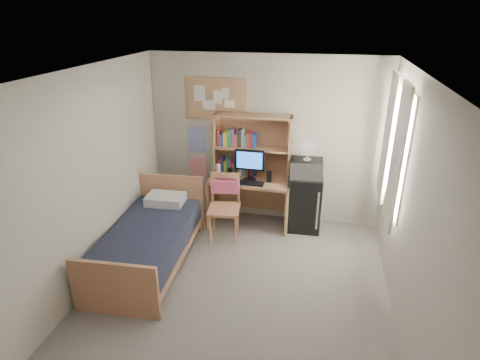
% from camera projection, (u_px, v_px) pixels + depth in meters
% --- Properties ---
extents(floor, '(3.60, 4.20, 0.02)m').
position_uv_depth(floor, '(236.00, 296.00, 4.83)').
color(floor, gray).
rests_on(floor, ground).
extents(ceiling, '(3.60, 4.20, 0.02)m').
position_uv_depth(ceiling, '(235.00, 74.00, 3.81)').
color(ceiling, silver).
rests_on(ceiling, wall_back).
extents(wall_back, '(3.60, 0.04, 2.60)m').
position_uv_depth(wall_back, '(265.00, 140.00, 6.21)').
color(wall_back, beige).
rests_on(wall_back, floor).
extents(wall_front, '(3.60, 0.04, 2.60)m').
position_uv_depth(wall_front, '(161.00, 344.00, 2.43)').
color(wall_front, beige).
rests_on(wall_front, floor).
extents(wall_left, '(0.04, 4.20, 2.60)m').
position_uv_depth(wall_left, '(85.00, 184.00, 4.66)').
color(wall_left, beige).
rests_on(wall_left, floor).
extents(wall_right, '(0.04, 4.20, 2.60)m').
position_uv_depth(wall_right, '(412.00, 214.00, 3.98)').
color(wall_right, beige).
rests_on(wall_right, floor).
extents(window_unit, '(0.10, 1.40, 1.70)m').
position_uv_depth(window_unit, '(395.00, 147.00, 4.95)').
color(window_unit, white).
rests_on(window_unit, wall_right).
extents(curtain_left, '(0.04, 0.55, 1.70)m').
position_uv_depth(curtain_left, '(397.00, 158.00, 4.60)').
color(curtain_left, white).
rests_on(curtain_left, wall_right).
extents(curtain_right, '(0.04, 0.55, 1.70)m').
position_uv_depth(curtain_right, '(388.00, 138.00, 5.32)').
color(curtain_right, white).
rests_on(curtain_right, wall_right).
extents(bulletin_board, '(0.94, 0.03, 0.64)m').
position_uv_depth(bulletin_board, '(215.00, 99.00, 6.10)').
color(bulletin_board, tan).
rests_on(bulletin_board, wall_back).
extents(poster_wave, '(0.30, 0.01, 0.42)m').
position_uv_depth(poster_wave, '(197.00, 139.00, 6.43)').
color(poster_wave, '#2839A1').
rests_on(poster_wave, wall_back).
extents(poster_japan, '(0.28, 0.01, 0.36)m').
position_uv_depth(poster_japan, '(198.00, 167.00, 6.61)').
color(poster_japan, red).
rests_on(poster_japan, wall_back).
extents(desk, '(1.25, 0.64, 0.78)m').
position_uv_depth(desk, '(250.00, 201.00, 6.30)').
color(desk, tan).
rests_on(desk, floor).
extents(desk_chair, '(0.56, 0.56, 0.99)m').
position_uv_depth(desk_chair, '(224.00, 209.00, 5.84)').
color(desk_chair, tan).
rests_on(desk_chair, floor).
extents(mini_fridge, '(0.53, 0.53, 0.87)m').
position_uv_depth(mini_fridge, '(304.00, 202.00, 6.17)').
color(mini_fridge, black).
rests_on(mini_fridge, floor).
extents(bed, '(1.07, 2.00, 0.54)m').
position_uv_depth(bed, '(149.00, 246.00, 5.33)').
color(bed, black).
rests_on(bed, floor).
extents(hutch, '(1.18, 0.31, 0.96)m').
position_uv_depth(hutch, '(252.00, 146.00, 6.09)').
color(hutch, tan).
rests_on(hutch, desk).
extents(monitor, '(0.44, 0.04, 0.47)m').
position_uv_depth(monitor, '(250.00, 166.00, 6.00)').
color(monitor, black).
rests_on(monitor, desk).
extents(keyboard, '(0.48, 0.16, 0.02)m').
position_uv_depth(keyboard, '(248.00, 183.00, 5.96)').
color(keyboard, black).
rests_on(keyboard, desk).
extents(speaker_left, '(0.07, 0.07, 0.17)m').
position_uv_depth(speaker_left, '(230.00, 173.00, 6.12)').
color(speaker_left, black).
rests_on(speaker_left, desk).
extents(speaker_right, '(0.07, 0.07, 0.17)m').
position_uv_depth(speaker_right, '(269.00, 177.00, 6.00)').
color(speaker_right, black).
rests_on(speaker_right, desk).
extents(water_bottle, '(0.07, 0.07, 0.23)m').
position_uv_depth(water_bottle, '(218.00, 171.00, 6.11)').
color(water_bottle, silver).
rests_on(water_bottle, desk).
extents(hoodie, '(0.43, 0.18, 0.20)m').
position_uv_depth(hoodie, '(225.00, 186.00, 5.91)').
color(hoodie, '#D3506C').
rests_on(hoodie, desk_chair).
extents(microwave, '(0.48, 0.37, 0.27)m').
position_uv_depth(microwave, '(306.00, 168.00, 5.93)').
color(microwave, '#B7B7BC').
rests_on(microwave, mini_fridge).
extents(desk_fan, '(0.23, 0.23, 0.28)m').
position_uv_depth(desk_fan, '(308.00, 151.00, 5.82)').
color(desk_fan, silver).
rests_on(desk_fan, microwave).
extents(pillow, '(0.55, 0.40, 0.13)m').
position_uv_depth(pillow, '(166.00, 199.00, 5.88)').
color(pillow, silver).
rests_on(pillow, bed).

